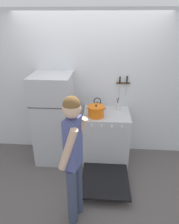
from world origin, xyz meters
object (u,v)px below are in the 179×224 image
object	(u,v)px
refrigerator	(55,119)
dutch_oven_pot	(96,111)
tea_kettle	(97,106)
utensil_jar	(118,106)
stove_range	(106,138)
person	(74,156)

from	to	relation	value
refrigerator	dutch_oven_pot	distance (m)	0.78
tea_kettle	utensil_jar	size ratio (longest dim) A/B	0.84
dutch_oven_pot	tea_kettle	xyz separation A→B (m)	(0.01, 0.26, -0.02)
refrigerator	dutch_oven_pot	xyz separation A→B (m)	(0.73, -0.13, 0.23)
dutch_oven_pot	refrigerator	bearing A→B (deg)	169.73
stove_range	utensil_jar	distance (m)	0.61
stove_range	dutch_oven_pot	size ratio (longest dim) A/B	4.49
refrigerator	dutch_oven_pot	bearing A→B (deg)	-10.27
dutch_oven_pot	person	xyz separation A→B (m)	(-0.21, -1.11, -0.06)
tea_kettle	dutch_oven_pot	bearing A→B (deg)	-92.97
person	refrigerator	bearing A→B (deg)	39.84
utensil_jar	dutch_oven_pot	bearing A→B (deg)	-143.87
stove_range	person	size ratio (longest dim) A/B	0.84
utensil_jar	person	xyz separation A→B (m)	(-0.58, -1.38, -0.05)
refrigerator	tea_kettle	world-z (taller)	refrigerator
person	stove_range	bearing A→B (deg)	-0.52
tea_kettle	person	world-z (taller)	person
dutch_oven_pot	person	distance (m)	1.13
stove_range	tea_kettle	bearing A→B (deg)	133.46
utensil_jar	person	distance (m)	1.50
dutch_oven_pot	tea_kettle	world-z (taller)	tea_kettle
stove_range	refrigerator	bearing A→B (deg)	177.52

